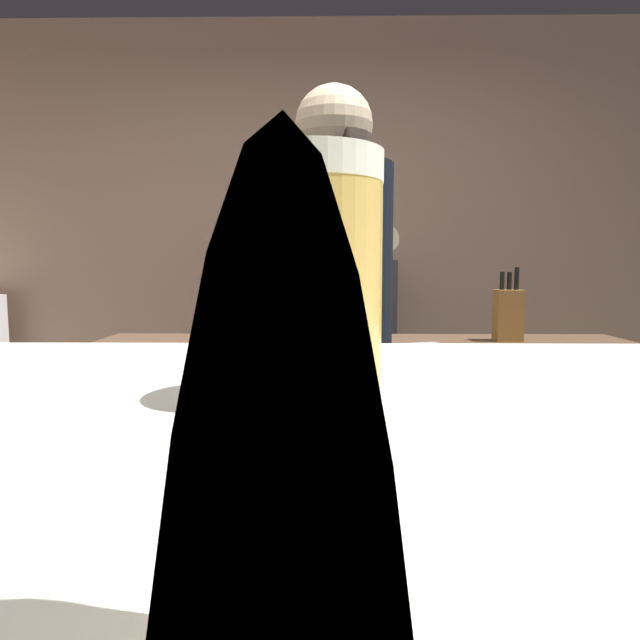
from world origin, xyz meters
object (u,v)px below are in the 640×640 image
Objects in this scene: bartender at (334,335)px; bottle_soy at (272,249)px; bottle_hot_sauce at (258,246)px; mixing_bowl at (257,337)px; pint_glass_near at (314,279)px; chefs_knife at (408,345)px; knife_block at (508,314)px; bottle_olive_oil at (380,246)px; pint_glass_far at (260,357)px.

bottle_soy is at bearing -7.86° from bartender.
mixing_bowl is at bearing -83.14° from bottle_hot_sauce.
bartender reaches higher than pint_glass_near.
pint_glass_near is at bearing -119.09° from chefs_knife.
bottle_olive_oil is at bearing 110.67° from knife_block.
pint_glass_near is 0.65× the size of bottle_olive_oil.
bottle_soy is 0.86× the size of bottle_olive_oil.
bottle_hot_sauce is (-0.71, 1.23, 0.41)m from chefs_knife.
pint_glass_near is at bearing -82.10° from bottle_hot_sauce.
bottle_hot_sauce is at bearing 97.90° from pint_glass_near.
knife_block is at bearing 68.44° from pint_glass_near.
bottle_hot_sauce reaches higher than mixing_bowl.
bartender is at bearing 88.95° from pint_glass_far.
pint_glass_near is 2.93m from bottle_hot_sauce.
knife_block is at bearing -44.50° from bottle_hot_sauce.
bartender reaches higher than bottle_olive_oil.
bottle_hot_sauce is (-0.43, 1.64, 0.32)m from bartender.
bottle_hot_sauce is (-0.15, 1.23, 0.38)m from mixing_bowl.
bartender is 13.14× the size of pint_glass_far.
bottle_olive_oil is at bearing 83.73° from pint_glass_near.
chefs_knife is (0.28, 0.41, -0.09)m from bartender.
bartender reaches higher than chefs_knife.
pint_glass_far is 0.71× the size of bottle_soy.
bottle_soy reaches higher than pint_glass_near.
mixing_bowl is 0.91× the size of chefs_knife.
bottle_soy is at bearing 130.84° from knife_block.
knife_block reaches higher than mixing_bowl.
mixing_bowl is 1.30m from bottle_hot_sauce.
bottle_hot_sauce reaches higher than bottle_olive_oil.
chefs_knife is 1.88× the size of pint_glass_far.
bartender is at bearing -55.37° from mixing_bowl.
pint_glass_near reaches higher than mixing_bowl.
bottle_olive_oil is (0.32, 3.09, 0.13)m from pint_glass_far.
bottle_hot_sauce reaches higher than knife_block.
pint_glass_near reaches higher than pint_glass_far.
pint_glass_near is 0.75× the size of bottle_soy.
bartender is 7.97× the size of bottle_olive_oil.
mixing_bowl is 1.40m from bottle_soy.
bottle_hot_sauce is at bearing 97.31° from pint_glass_far.
pint_glass_near is 3.03m from bottle_soy.
pint_glass_far is (0.25, -1.90, 0.25)m from mixing_bowl.
pint_glass_far is 3.15m from bottle_hot_sauce.
pint_glass_near reaches higher than chefs_knife.
bartender is at bearing -100.22° from bottle_olive_oil.
mixing_bowl is 1.71× the size of pint_glass_far.
mixing_bowl is 1.93m from pint_glass_far.
mixing_bowl is 1.04× the size of bottle_olive_oil.
chefs_knife is 1.26m from bottle_olive_oil.
bottle_soy reaches higher than knife_block.
bottle_soy is at bearing 96.33° from pint_glass_near.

